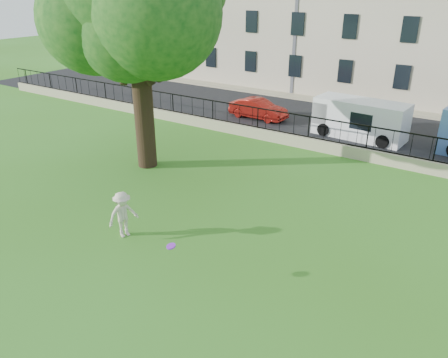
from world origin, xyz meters
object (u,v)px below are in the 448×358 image
Objects in this scene: white_van at (360,119)px; man at (123,215)px; frisbee at (171,246)px; red_sedan at (258,109)px.

man is at bearing -98.17° from white_van.
man is 15.11m from white_van.
white_van reaches higher than man.
white_van is at bearing 88.85° from frisbee.
white_van is (6.50, -0.12, 0.42)m from red_sedan.
man reaches higher than frisbee.
frisbee is 17.02m from red_sedan.
red_sedan is 6.51m from white_van.
frisbee is at bearing -156.51° from red_sedan.
man is 0.43× the size of red_sedan.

